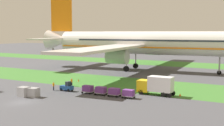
# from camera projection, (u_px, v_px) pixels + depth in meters

# --- Properties ---
(ground_plane) EXTENTS (400.00, 400.00, 0.00)m
(ground_plane) POSITION_uv_depth(u_px,v_px,m) (22.00, 102.00, 50.96)
(ground_plane) COLOR #47474C
(grass_strip_near) EXTENTS (320.00, 17.56, 0.01)m
(grass_strip_near) POSITION_uv_depth(u_px,v_px,m) (99.00, 81.00, 72.60)
(grass_strip_near) COLOR #3D752D
(grass_strip_near) RESTS_ON ground
(grass_strip_far) EXTENTS (320.00, 17.56, 0.01)m
(grass_strip_far) POSITION_uv_depth(u_px,v_px,m) (165.00, 63.00, 113.46)
(grass_strip_far) COLOR #3D752D
(grass_strip_far) RESTS_ON ground
(airliner) EXTENTS (66.31, 81.78, 23.85)m
(airliner) POSITION_uv_depth(u_px,v_px,m) (139.00, 43.00, 92.09)
(airliner) COLOR silver
(airliner) RESTS_ON ground
(baggage_tug) EXTENTS (2.61, 1.33, 1.97)m
(baggage_tug) POSITION_uv_depth(u_px,v_px,m) (67.00, 87.00, 60.64)
(baggage_tug) COLOR #1E4C8E
(baggage_tug) RESTS_ON ground
(cargo_dolly_lead) EXTENTS (2.22, 1.52, 1.55)m
(cargo_dolly_lead) POSITION_uv_depth(u_px,v_px,m) (88.00, 89.00, 58.23)
(cargo_dolly_lead) COLOR #A3A3A8
(cargo_dolly_lead) RESTS_ON ground
(cargo_dolly_second) EXTENTS (2.22, 1.52, 1.55)m
(cargo_dolly_second) POSITION_uv_depth(u_px,v_px,m) (101.00, 90.00, 56.85)
(cargo_dolly_second) COLOR #A3A3A8
(cargo_dolly_second) RESTS_ON ground
(cargo_dolly_third) EXTENTS (2.22, 1.52, 1.55)m
(cargo_dolly_third) POSITION_uv_depth(u_px,v_px,m) (114.00, 92.00, 55.47)
(cargo_dolly_third) COLOR #A3A3A8
(cargo_dolly_third) RESTS_ON ground
(cargo_dolly_fourth) EXTENTS (2.22, 1.52, 1.55)m
(cargo_dolly_fourth) POSITION_uv_depth(u_px,v_px,m) (128.00, 93.00, 54.08)
(cargo_dolly_fourth) COLOR #A3A3A8
(cargo_dolly_fourth) RESTS_ON ground
(catering_truck) EXTENTS (6.96, 2.31, 3.58)m
(catering_truck) POSITION_uv_depth(u_px,v_px,m) (156.00, 85.00, 56.67)
(catering_truck) COLOR yellow
(catering_truck) RESTS_ON ground
(ground_crew_marshaller) EXTENTS (0.55, 0.36, 1.74)m
(ground_crew_marshaller) POSITION_uv_depth(u_px,v_px,m) (72.00, 82.00, 66.23)
(ground_crew_marshaller) COLOR black
(ground_crew_marshaller) RESTS_ON ground
(ground_crew_loader) EXTENTS (0.36, 0.50, 1.74)m
(ground_crew_loader) POSITION_uv_depth(u_px,v_px,m) (54.00, 86.00, 61.42)
(ground_crew_loader) COLOR black
(ground_crew_loader) RESTS_ON ground
(uld_container_1) EXTENTS (2.12, 1.75, 1.79)m
(uld_container_1) POSITION_uv_depth(u_px,v_px,m) (24.00, 92.00, 55.41)
(uld_container_1) COLOR #A3A3A8
(uld_container_1) RESTS_ON ground
(uld_container_2) EXTENTS (2.11, 1.74, 1.68)m
(uld_container_2) POSITION_uv_depth(u_px,v_px,m) (33.00, 92.00, 55.14)
(uld_container_2) COLOR #A3A3A8
(uld_container_2) RESTS_ON ground
(taxiway_marker_0) EXTENTS (0.44, 0.44, 0.48)m
(taxiway_marker_0) POSITION_uv_depth(u_px,v_px,m) (180.00, 95.00, 56.01)
(taxiway_marker_0) COLOR orange
(taxiway_marker_0) RESTS_ON ground
(taxiway_marker_1) EXTENTS (0.44, 0.44, 0.57)m
(taxiway_marker_1) POSITION_uv_depth(u_px,v_px,m) (78.00, 80.00, 72.42)
(taxiway_marker_1) COLOR orange
(taxiway_marker_1) RESTS_ON ground
(distant_tree_line) EXTENTS (191.00, 10.61, 12.74)m
(distant_tree_line) POSITION_uv_depth(u_px,v_px,m) (172.00, 42.00, 158.15)
(distant_tree_line) COLOR #4C3823
(distant_tree_line) RESTS_ON ground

